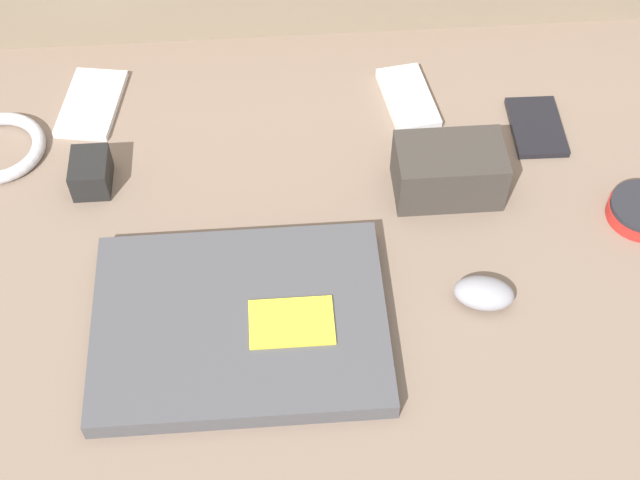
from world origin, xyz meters
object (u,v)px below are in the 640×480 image
(laptop, at_px, (241,323))
(computer_mouse, at_px, (484,293))
(charger_brick, at_px, (91,173))
(phone_silver, at_px, (536,127))
(phone_black, at_px, (408,98))
(phone_small, at_px, (92,104))
(camera_pouch, at_px, (449,171))

(laptop, xyz_separation_m, computer_mouse, (0.27, 0.02, 0.00))
(charger_brick, bearing_deg, phone_silver, 5.30)
(phone_black, bearing_deg, phone_silver, -29.54)
(phone_black, xyz_separation_m, charger_brick, (-0.40, -0.11, 0.01))
(laptop, bearing_deg, phone_small, 117.73)
(computer_mouse, xyz_separation_m, phone_black, (-0.04, 0.32, -0.01))
(phone_silver, bearing_deg, phone_black, 159.97)
(phone_black, distance_m, camera_pouch, 0.16)
(phone_small, bearing_deg, camera_pouch, -12.29)
(computer_mouse, relative_size, phone_small, 0.56)
(laptop, bearing_deg, camera_pouch, 35.51)
(camera_pouch, distance_m, charger_brick, 0.43)
(laptop, bearing_deg, phone_black, 55.78)
(laptop, bearing_deg, computer_mouse, 3.52)
(phone_black, bearing_deg, phone_small, 168.51)
(computer_mouse, relative_size, camera_pouch, 0.58)
(computer_mouse, bearing_deg, phone_small, 156.89)
(phone_silver, xyz_separation_m, charger_brick, (-0.56, -0.05, 0.02))
(laptop, xyz_separation_m, phone_black, (0.23, 0.33, -0.01))
(phone_small, relative_size, camera_pouch, 1.05)
(phone_black, distance_m, phone_small, 0.42)
(laptop, bearing_deg, charger_brick, 128.29)
(phone_small, xyz_separation_m, charger_brick, (0.01, -0.14, 0.02))
(charger_brick, bearing_deg, laptop, -51.51)
(laptop, xyz_separation_m, charger_brick, (-0.18, 0.22, 0.01))
(laptop, distance_m, phone_silver, 0.47)
(phone_silver, height_order, phone_black, phone_black)
(phone_black, height_order, camera_pouch, camera_pouch)
(laptop, distance_m, phone_small, 0.40)
(computer_mouse, distance_m, phone_black, 0.32)
(laptop, height_order, phone_silver, laptop)
(laptop, relative_size, computer_mouse, 4.23)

